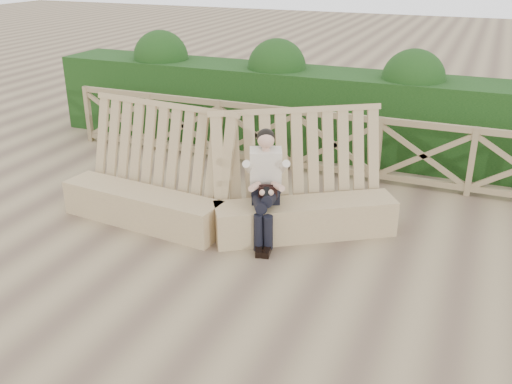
% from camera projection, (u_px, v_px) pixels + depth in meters
% --- Properties ---
extents(ground, '(60.00, 60.00, 0.00)m').
position_uv_depth(ground, '(253.00, 276.00, 6.71)').
color(ground, brown).
rests_on(ground, ground).
extents(bench, '(4.57, 1.96, 1.62)m').
position_uv_depth(bench, '(223.00, 199.00, 7.76)').
color(bench, '#9C7F59').
rests_on(bench, ground).
extents(woman, '(0.58, 0.92, 1.47)m').
position_uv_depth(woman, '(265.00, 182.00, 7.31)').
color(woman, black).
rests_on(woman, ground).
extents(guardrail, '(10.10, 0.09, 1.10)m').
position_uv_depth(guardrail, '(335.00, 145.00, 9.46)').
color(guardrail, olive).
rests_on(guardrail, ground).
extents(hedge, '(12.00, 1.20, 1.50)m').
position_uv_depth(hedge, '(353.00, 115.00, 10.40)').
color(hedge, black).
rests_on(hedge, ground).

